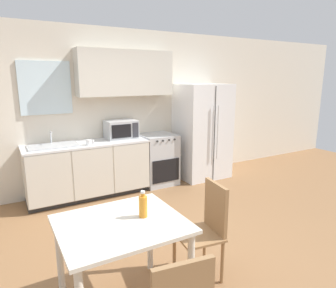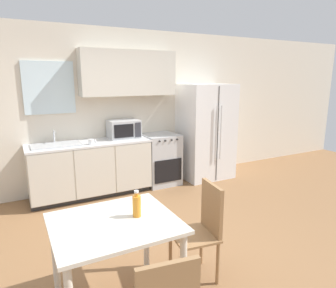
{
  "view_description": "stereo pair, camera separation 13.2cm",
  "coord_description": "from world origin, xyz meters",
  "px_view_note": "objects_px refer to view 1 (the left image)",
  "views": [
    {
      "loc": [
        -1.49,
        -2.74,
        1.89
      ],
      "look_at": [
        0.39,
        0.55,
        1.05
      ],
      "focal_mm": 32.0,
      "sensor_mm": 36.0,
      "label": 1
    },
    {
      "loc": [
        -1.37,
        -2.8,
        1.89
      ],
      "look_at": [
        0.39,
        0.55,
        1.05
      ],
      "focal_mm": 32.0,
      "sensor_mm": 36.0,
      "label": 2
    }
  ],
  "objects_px": {
    "oven_range": "(158,159)",
    "coffee_mug": "(89,142)",
    "microwave": "(121,129)",
    "drink_bottle": "(143,206)",
    "dining_table": "(122,236)",
    "dining_chair_side": "(207,224)",
    "refrigerator": "(202,131)"
  },
  "relations": [
    {
      "from": "oven_range",
      "to": "coffee_mug",
      "type": "height_order",
      "value": "coffee_mug"
    },
    {
      "from": "microwave",
      "to": "coffee_mug",
      "type": "height_order",
      "value": "microwave"
    },
    {
      "from": "oven_range",
      "to": "drink_bottle",
      "type": "distance_m",
      "value": 2.97
    },
    {
      "from": "oven_range",
      "to": "dining_table",
      "type": "height_order",
      "value": "oven_range"
    },
    {
      "from": "oven_range",
      "to": "microwave",
      "type": "distance_m",
      "value": 0.88
    },
    {
      "from": "microwave",
      "to": "drink_bottle",
      "type": "relative_size",
      "value": 2.29
    },
    {
      "from": "dining_chair_side",
      "to": "drink_bottle",
      "type": "relative_size",
      "value": 4.15
    },
    {
      "from": "oven_range",
      "to": "microwave",
      "type": "relative_size",
      "value": 1.76
    },
    {
      "from": "dining_table",
      "to": "oven_range",
      "type": "bearing_deg",
      "value": 56.82
    },
    {
      "from": "oven_range",
      "to": "refrigerator",
      "type": "height_order",
      "value": "refrigerator"
    },
    {
      "from": "microwave",
      "to": "drink_bottle",
      "type": "xyz_separation_m",
      "value": [
        -0.83,
        -2.64,
        -0.17
      ]
    },
    {
      "from": "refrigerator",
      "to": "dining_table",
      "type": "distance_m",
      "value": 3.61
    },
    {
      "from": "oven_range",
      "to": "coffee_mug",
      "type": "xyz_separation_m",
      "value": [
        -1.26,
        -0.16,
        0.48
      ]
    },
    {
      "from": "refrigerator",
      "to": "dining_chair_side",
      "type": "xyz_separation_m",
      "value": [
        -1.74,
        -2.48,
        -0.35
      ]
    },
    {
      "from": "dining_chair_side",
      "to": "coffee_mug",
      "type": "bearing_deg",
      "value": 18.43
    },
    {
      "from": "oven_range",
      "to": "refrigerator",
      "type": "bearing_deg",
      "value": -3.59
    },
    {
      "from": "coffee_mug",
      "to": "dining_table",
      "type": "distance_m",
      "value": 2.44
    },
    {
      "from": "dining_table",
      "to": "drink_bottle",
      "type": "height_order",
      "value": "drink_bottle"
    },
    {
      "from": "refrigerator",
      "to": "oven_range",
      "type": "bearing_deg",
      "value": 176.41
    },
    {
      "from": "dining_table",
      "to": "dining_chair_side",
      "type": "height_order",
      "value": "dining_chair_side"
    },
    {
      "from": "refrigerator",
      "to": "microwave",
      "type": "distance_m",
      "value": 1.59
    },
    {
      "from": "refrigerator",
      "to": "drink_bottle",
      "type": "distance_m",
      "value": 3.47
    },
    {
      "from": "dining_table",
      "to": "drink_bottle",
      "type": "bearing_deg",
      "value": 0.95
    },
    {
      "from": "coffee_mug",
      "to": "dining_table",
      "type": "height_order",
      "value": "coffee_mug"
    },
    {
      "from": "dining_chair_side",
      "to": "drink_bottle",
      "type": "bearing_deg",
      "value": 98.14
    },
    {
      "from": "dining_chair_side",
      "to": "drink_bottle",
      "type": "height_order",
      "value": "drink_bottle"
    },
    {
      "from": "refrigerator",
      "to": "drink_bottle",
      "type": "relative_size",
      "value": 7.93
    },
    {
      "from": "coffee_mug",
      "to": "drink_bottle",
      "type": "distance_m",
      "value": 2.4
    },
    {
      "from": "dining_chair_side",
      "to": "dining_table",
      "type": "bearing_deg",
      "value": 98.25
    },
    {
      "from": "refrigerator",
      "to": "dining_table",
      "type": "xyz_separation_m",
      "value": [
        -2.61,
        -2.49,
        -0.24
      ]
    },
    {
      "from": "dining_table",
      "to": "dining_chair_side",
      "type": "xyz_separation_m",
      "value": [
        0.86,
        0.01,
        -0.12
      ]
    },
    {
      "from": "refrigerator",
      "to": "dining_chair_side",
      "type": "relative_size",
      "value": 1.91
    }
  ]
}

